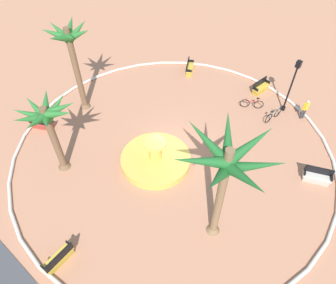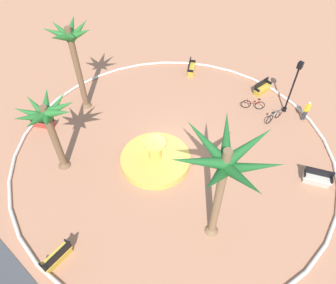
# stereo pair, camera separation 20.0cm
# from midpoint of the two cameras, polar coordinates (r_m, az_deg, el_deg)

# --- Properties ---
(ground_plane) EXTENTS (80.00, 80.00, 0.00)m
(ground_plane) POSITION_cam_midpoint_polar(r_m,az_deg,el_deg) (20.31, 0.65, -1.26)
(ground_plane) COLOR tan
(plaza_curb) EXTENTS (20.48, 20.48, 0.20)m
(plaza_curb) POSITION_cam_midpoint_polar(r_m,az_deg,el_deg) (20.23, 0.66, -1.07)
(plaza_curb) COLOR silver
(plaza_curb) RESTS_ON ground
(fountain) EXTENTS (4.36, 4.36, 1.82)m
(fountain) POSITION_cam_midpoint_polar(r_m,az_deg,el_deg) (19.39, -2.58, -3.12)
(fountain) COLOR gold
(fountain) RESTS_ON ground
(palm_tree_near_fountain) EXTENTS (3.20, 3.20, 6.46)m
(palm_tree_near_fountain) POSITION_cam_midpoint_polar(r_m,az_deg,el_deg) (21.53, -17.73, 16.33)
(palm_tree_near_fountain) COLOR brown
(palm_tree_near_fountain) RESTS_ON ground
(palm_tree_by_curb) EXTENTS (4.51, 4.49, 6.59)m
(palm_tree_by_curb) POSITION_cam_midpoint_polar(r_m,az_deg,el_deg) (12.77, 10.33, -4.65)
(palm_tree_by_curb) COLOR brown
(palm_tree_by_curb) RESTS_ON ground
(palm_tree_mid_plaza) EXTENTS (3.18, 3.22, 5.02)m
(palm_tree_mid_plaza) POSITION_cam_midpoint_polar(r_m,az_deg,el_deg) (17.71, -21.67, 3.76)
(palm_tree_mid_plaza) COLOR brown
(palm_tree_mid_plaza) RESTS_ON ground
(bench_east) EXTENTS (1.23, 1.64, 1.00)m
(bench_east) POSITION_cam_midpoint_polar(r_m,az_deg,el_deg) (26.90, 3.78, 13.34)
(bench_east) COLOR gold
(bench_east) RESTS_ON ground
(bench_west) EXTENTS (0.74, 1.66, 1.00)m
(bench_west) POSITION_cam_midpoint_polar(r_m,az_deg,el_deg) (25.65, 16.44, 9.53)
(bench_west) COLOR gold
(bench_west) RESTS_ON ground
(bench_north) EXTENTS (1.65, 1.18, 1.00)m
(bench_north) POSITION_cam_midpoint_polar(r_m,az_deg,el_deg) (23.19, -22.38, 3.05)
(bench_north) COLOR #B73D33
(bench_north) RESTS_ON ground
(bench_southeast) EXTENTS (1.67, 1.08, 1.00)m
(bench_southeast) POSITION_cam_midpoint_polar(r_m,az_deg,el_deg) (20.36, 25.43, -5.84)
(bench_southeast) COLOR beige
(bench_southeast) RESTS_ON ground
(bench_southwest) EXTENTS (0.58, 1.62, 1.00)m
(bench_southwest) POSITION_cam_midpoint_polar(r_m,az_deg,el_deg) (16.83, -19.78, -19.58)
(bench_southwest) COLOR gold
(bench_southwest) RESTS_ON ground
(lamppost) EXTENTS (0.32, 0.32, 4.27)m
(lamppost) POSITION_cam_midpoint_polar(r_m,az_deg,el_deg) (23.15, 21.68, 10.23)
(lamppost) COLOR black
(lamppost) RESTS_ON ground
(bicycle_red_frame) EXTENTS (1.49, 0.96, 0.94)m
(bicycle_red_frame) POSITION_cam_midpoint_polar(r_m,az_deg,el_deg) (23.84, 14.93, 6.83)
(bicycle_red_frame) COLOR black
(bicycle_red_frame) RESTS_ON ground
(bicycle_by_lamppost) EXTENTS (0.52, 1.70, 0.94)m
(bicycle_by_lamppost) POSITION_cam_midpoint_polar(r_m,az_deg,el_deg) (23.27, 18.53, 4.68)
(bicycle_by_lamppost) COLOR black
(bicycle_by_lamppost) RESTS_ON ground
(person_cyclist_helmet) EXTENTS (0.34, 0.48, 1.61)m
(person_cyclist_helmet) POSITION_cam_midpoint_polar(r_m,az_deg,el_deg) (23.82, 23.72, 5.66)
(person_cyclist_helmet) COLOR #33333D
(person_cyclist_helmet) RESTS_ON ground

